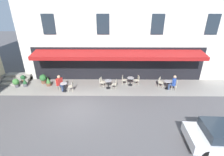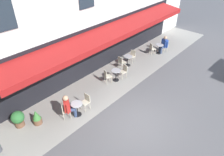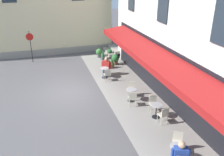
{
  "view_description": "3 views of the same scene",
  "coord_description": "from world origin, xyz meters",
  "px_view_note": "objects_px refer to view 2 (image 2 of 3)",
  "views": [
    {
      "loc": [
        -2.56,
        9.62,
        6.85
      ],
      "look_at": [
        -2.46,
        -2.62,
        1.22
      ],
      "focal_mm": 26.23,
      "sensor_mm": 36.0,
      "label": 1
    },
    {
      "loc": [
        6.25,
        3.96,
        7.58
      ],
      "look_at": [
        -1.12,
        -2.59,
        0.92
      ],
      "focal_mm": 33.0,
      "sensor_mm": 36.0,
      "label": 2
    },
    {
      "loc": [
        -13.67,
        1.52,
        6.88
      ],
      "look_at": [
        -0.94,
        -2.34,
        1.06
      ],
      "focal_mm": 38.88,
      "sensor_mm": 36.0,
      "label": 3
    }
  ],
  "objects_px": {
    "cafe_table_near_entrance": "(116,74)",
    "cafe_table_streetside": "(77,108)",
    "cafe_chair_cream_by_window": "(64,109)",
    "cafe_chair_cream_near_door": "(107,75)",
    "cafe_chair_cream_corner_right": "(132,55)",
    "cafe_table_far_end": "(128,59)",
    "cafe_chair_cream_back_row": "(121,61)",
    "cafe_chair_cream_corner_left": "(166,45)",
    "cafe_chair_cream_under_awning": "(124,70)",
    "seated_companion_in_red": "(68,106)",
    "potted_plant_mid_terrace": "(18,118)",
    "seated_patron_in_blue": "(164,44)",
    "cafe_chair_cream_kerbside": "(152,48)",
    "cafe_chair_cream_facing_street": "(86,101)",
    "potted_plant_entrance_left": "(37,117)"
  },
  "relations": [
    {
      "from": "cafe_chair_cream_corner_left",
      "to": "cafe_chair_cream_facing_street",
      "type": "bearing_deg",
      "value": 1.78
    },
    {
      "from": "cafe_table_near_entrance",
      "to": "seated_patron_in_blue",
      "type": "relative_size",
      "value": 0.55
    },
    {
      "from": "cafe_chair_cream_facing_street",
      "to": "seated_companion_in_red",
      "type": "xyz_separation_m",
      "value": [
        0.99,
        -0.2,
        0.18
      ]
    },
    {
      "from": "cafe_chair_cream_corner_left",
      "to": "cafe_chair_cream_by_window",
      "type": "bearing_deg",
      "value": -0.21
    },
    {
      "from": "cafe_chair_cream_corner_left",
      "to": "seated_patron_in_blue",
      "type": "xyz_separation_m",
      "value": [
        0.2,
        -0.08,
        0.17
      ]
    },
    {
      "from": "seated_companion_in_red",
      "to": "potted_plant_mid_terrace",
      "type": "relative_size",
      "value": 1.59
    },
    {
      "from": "cafe_table_near_entrance",
      "to": "cafe_table_streetside",
      "type": "height_order",
      "value": "same"
    },
    {
      "from": "cafe_chair_cream_under_awning",
      "to": "cafe_chair_cream_facing_street",
      "type": "xyz_separation_m",
      "value": [
        3.69,
        0.41,
        0.0
      ]
    },
    {
      "from": "cafe_table_streetside",
      "to": "cafe_chair_cream_facing_street",
      "type": "bearing_deg",
      "value": -179.64
    },
    {
      "from": "cafe_chair_cream_kerbside",
      "to": "seated_companion_in_red",
      "type": "relative_size",
      "value": 0.67
    },
    {
      "from": "cafe_chair_cream_by_window",
      "to": "cafe_chair_cream_back_row",
      "type": "height_order",
      "value": "same"
    },
    {
      "from": "cafe_chair_cream_near_door",
      "to": "cafe_chair_cream_kerbside",
      "type": "xyz_separation_m",
      "value": [
        -5.19,
        -0.01,
        0.0
      ]
    },
    {
      "from": "seated_patron_in_blue",
      "to": "potted_plant_entrance_left",
      "type": "distance_m",
      "value": 10.97
    },
    {
      "from": "cafe_table_near_entrance",
      "to": "cafe_chair_cream_under_awning",
      "type": "relative_size",
      "value": 0.82
    },
    {
      "from": "cafe_chair_cream_kerbside",
      "to": "cafe_chair_cream_facing_street",
      "type": "distance_m",
      "value": 7.73
    },
    {
      "from": "cafe_chair_cream_by_window",
      "to": "seated_patron_in_blue",
      "type": "relative_size",
      "value": 0.67
    },
    {
      "from": "cafe_table_streetside",
      "to": "cafe_chair_cream_corner_right",
      "type": "xyz_separation_m",
      "value": [
        -6.34,
        -1.25,
        0.06
      ]
    },
    {
      "from": "seated_companion_in_red",
      "to": "cafe_table_streetside",
      "type": "bearing_deg",
      "value": 150.01
    },
    {
      "from": "seated_patron_in_blue",
      "to": "cafe_table_near_entrance",
      "type": "bearing_deg",
      "value": -2.32
    },
    {
      "from": "cafe_chair_cream_near_door",
      "to": "seated_patron_in_blue",
      "type": "relative_size",
      "value": 0.67
    },
    {
      "from": "cafe_chair_cream_facing_street",
      "to": "seated_companion_in_red",
      "type": "height_order",
      "value": "seated_companion_in_red"
    },
    {
      "from": "seated_patron_in_blue",
      "to": "cafe_chair_cream_corner_right",
      "type": "bearing_deg",
      "value": -17.16
    },
    {
      "from": "cafe_chair_cream_kerbside",
      "to": "cafe_table_streetside",
      "type": "distance_m",
      "value": 8.36
    },
    {
      "from": "potted_plant_mid_terrace",
      "to": "cafe_chair_cream_corner_left",
      "type": "bearing_deg",
      "value": 173.93
    },
    {
      "from": "cafe_table_near_entrance",
      "to": "cafe_chair_cream_near_door",
      "type": "bearing_deg",
      "value": -22.84
    },
    {
      "from": "cafe_table_near_entrance",
      "to": "cafe_table_streetside",
      "type": "relative_size",
      "value": 1.0
    },
    {
      "from": "cafe_chair_cream_under_awning",
      "to": "cafe_chair_cream_by_window",
      "type": "distance_m",
      "value": 4.87
    },
    {
      "from": "cafe_chair_cream_by_window",
      "to": "cafe_table_near_entrance",
      "type": "bearing_deg",
      "value": -176.47
    },
    {
      "from": "cafe_chair_cream_kerbside",
      "to": "cafe_chair_cream_near_door",
      "type": "bearing_deg",
      "value": 0.1
    },
    {
      "from": "cafe_chair_cream_near_door",
      "to": "cafe_table_streetside",
      "type": "relative_size",
      "value": 1.21
    },
    {
      "from": "cafe_chair_cream_corner_left",
      "to": "seated_companion_in_red",
      "type": "xyz_separation_m",
      "value": [
        9.81,
        0.07,
        0.18
      ]
    },
    {
      "from": "cafe_chair_cream_facing_street",
      "to": "cafe_chair_cream_corner_right",
      "type": "bearing_deg",
      "value": -167.66
    },
    {
      "from": "cafe_table_far_end",
      "to": "cafe_chair_cream_corner_right",
      "type": "xyz_separation_m",
      "value": [
        -0.63,
        -0.08,
        0.06
      ]
    },
    {
      "from": "cafe_chair_cream_back_row",
      "to": "cafe_chair_cream_corner_right",
      "type": "relative_size",
      "value": 1.0
    },
    {
      "from": "cafe_chair_cream_near_door",
      "to": "seated_companion_in_red",
      "type": "bearing_deg",
      "value": 10.03
    },
    {
      "from": "cafe_chair_cream_near_door",
      "to": "cafe_chair_cream_under_awning",
      "type": "bearing_deg",
      "value": 161.18
    },
    {
      "from": "seated_patron_in_blue",
      "to": "potted_plant_mid_terrace",
      "type": "bearing_deg",
      "value": -5.8
    },
    {
      "from": "cafe_table_near_entrance",
      "to": "cafe_chair_cream_by_window",
      "type": "distance_m",
      "value": 4.26
    },
    {
      "from": "potted_plant_entrance_left",
      "to": "potted_plant_mid_terrace",
      "type": "distance_m",
      "value": 0.85
    },
    {
      "from": "cafe_chair_cream_near_door",
      "to": "potted_plant_mid_terrace",
      "type": "bearing_deg",
      "value": -7.37
    },
    {
      "from": "cafe_table_near_entrance",
      "to": "cafe_chair_cream_near_door",
      "type": "height_order",
      "value": "cafe_chair_cream_near_door"
    },
    {
      "from": "seated_companion_in_red",
      "to": "potted_plant_entrance_left",
      "type": "distance_m",
      "value": 1.6
    },
    {
      "from": "cafe_chair_cream_corner_right",
      "to": "cafe_table_streetside",
      "type": "bearing_deg",
      "value": 11.18
    },
    {
      "from": "cafe_chair_cream_under_awning",
      "to": "seated_patron_in_blue",
      "type": "relative_size",
      "value": 0.67
    },
    {
      "from": "cafe_chair_cream_by_window",
      "to": "cafe_table_far_end",
      "type": "xyz_separation_m",
      "value": [
        -6.26,
        -0.86,
        -0.06
      ]
    },
    {
      "from": "seated_patron_in_blue",
      "to": "cafe_chair_cream_by_window",
      "type": "bearing_deg",
      "value": 0.22
    },
    {
      "from": "cafe_table_far_end",
      "to": "cafe_chair_cream_corner_right",
      "type": "height_order",
      "value": "cafe_chair_cream_corner_right"
    },
    {
      "from": "cafe_chair_cream_by_window",
      "to": "cafe_chair_cream_facing_street",
      "type": "bearing_deg",
      "value": 165.18
    },
    {
      "from": "cafe_chair_cream_corner_left",
      "to": "potted_plant_entrance_left",
      "type": "distance_m",
      "value": 11.18
    },
    {
      "from": "cafe_chair_cream_under_awning",
      "to": "cafe_table_streetside",
      "type": "xyz_separation_m",
      "value": [
        4.32,
        0.42,
        -0.06
      ]
    }
  ]
}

